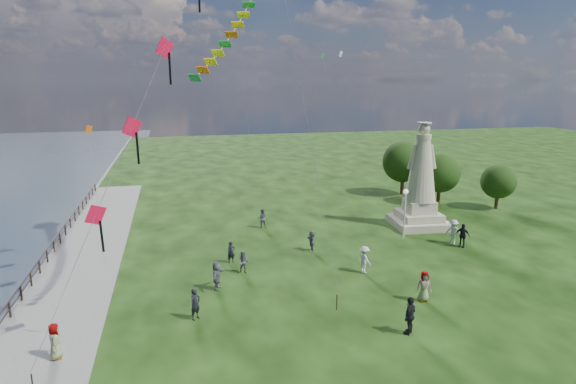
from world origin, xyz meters
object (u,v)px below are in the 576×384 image
object	(u,v)px
person_0	(195,304)
person_10	(55,343)
person_6	(231,252)
person_9	(462,235)
person_5	(217,276)
person_1	(243,262)
lamppost	(405,203)
person_3	(410,315)
person_11	(312,241)
person_4	(424,286)
person_2	(364,259)
statue	(420,188)
person_8	(453,232)
person_7	(262,218)

from	to	relation	value
person_0	person_10	xyz separation A→B (m)	(-6.19, -2.40, -0.01)
person_6	person_9	size ratio (longest dim) A/B	0.83
person_5	person_1	bearing A→B (deg)	-19.17
lamppost	person_0	distance (m)	19.08
person_3	person_11	size ratio (longest dim) A/B	1.27
person_0	person_4	world-z (taller)	person_4
person_6	person_4	bearing A→B (deg)	-50.69
person_0	person_10	bearing A→B (deg)	159.63
person_2	person_10	xyz separation A→B (m)	(-17.08, -6.20, -0.05)
person_4	person_2	bearing A→B (deg)	120.48
person_3	person_5	size ratio (longest dim) A/B	1.12
lamppost	person_2	xyz separation A→B (m)	(-5.59, -5.61, -1.99)
person_11	person_0	bearing A→B (deg)	-45.88
person_5	person_9	xyz separation A→B (m)	(18.41, 3.25, 0.04)
statue	person_6	xyz separation A→B (m)	(-16.52, -4.75, -2.57)
person_9	person_1	bearing A→B (deg)	-128.36
lamppost	person_8	size ratio (longest dim) A/B	2.10
person_6	person_1	bearing A→B (deg)	-84.96
lamppost	person_9	bearing A→B (deg)	-39.28
person_0	person_8	world-z (taller)	person_8
person_0	person_7	xyz separation A→B (m)	(6.27, 14.87, -0.02)
person_4	person_3	bearing A→B (deg)	-117.61
lamppost	person_9	size ratio (longest dim) A/B	2.22
person_3	person_9	bearing A→B (deg)	-173.59
person_9	person_6	bearing A→B (deg)	-135.16
person_0	person_4	distance (m)	12.57
person_1	person_8	bearing A→B (deg)	28.44
statue	lamppost	world-z (taller)	statue
person_10	person_11	world-z (taller)	person_10
person_4	person_7	distance (m)	16.94
person_0	person_1	world-z (taller)	person_0
person_4	person_8	world-z (taller)	person_8
person_0	person_2	world-z (taller)	person_2
person_2	person_5	bearing A→B (deg)	71.27
person_7	person_6	bearing A→B (deg)	74.74
person_1	person_6	xyz separation A→B (m)	(-0.54, 1.99, 0.01)
person_11	person_1	bearing A→B (deg)	-61.37
person_3	person_8	world-z (taller)	person_3
person_6	person_7	xyz separation A→B (m)	(3.50, 7.38, 0.08)
person_1	person_2	bearing A→B (deg)	9.00
person_0	person_3	distance (m)	10.82
person_5	person_2	bearing A→B (deg)	-64.85
person_3	person_6	distance (m)	13.58
person_1	person_2	xyz separation A→B (m)	(7.59, -1.71, 0.15)
person_1	person_10	bearing A→B (deg)	-118.54
statue	person_0	xyz separation A→B (m)	(-19.28, -12.24, -2.48)
statue	person_6	size ratio (longest dim) A/B	5.89
statue	person_1	bearing A→B (deg)	-152.05
person_2	person_5	size ratio (longest dim) A/B	1.02
lamppost	statue	bearing A→B (deg)	45.39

